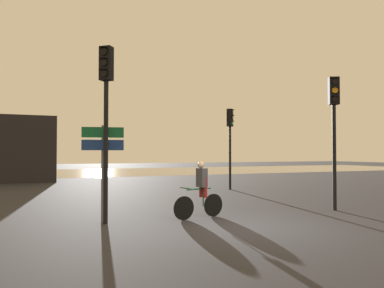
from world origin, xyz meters
name	(u,v)px	position (x,y,z in m)	size (l,w,h in m)	color
ground_plane	(252,228)	(0.00, 0.00, 0.00)	(120.00, 120.00, 0.00)	#28282D
water_strip	(89,172)	(0.00, 29.10, 0.00)	(80.00, 16.00, 0.01)	gray
traffic_light_far_right	(230,133)	(4.26, 8.84, 2.88)	(0.41, 0.42, 4.13)	black
traffic_light_near_right	(334,117)	(3.99, 1.38, 3.02)	(0.39, 0.41, 4.34)	black
traffic_light_near_left	(106,101)	(-3.27, 1.94, 3.24)	(0.41, 0.42, 4.68)	black
direction_sign_post	(103,155)	(-3.31, 2.15, 1.79)	(1.09, 0.24, 2.60)	slate
cyclist	(201,189)	(-0.60, 1.77, 0.82)	(1.68, 0.54, 1.62)	black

